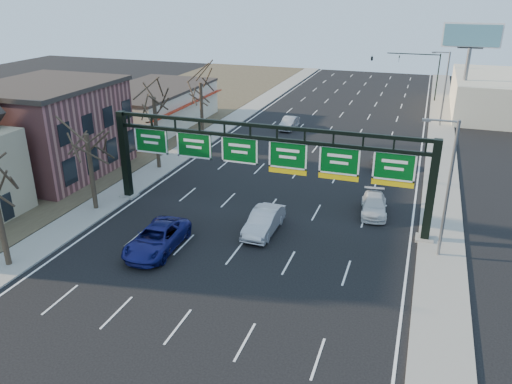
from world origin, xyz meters
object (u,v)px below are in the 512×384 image
at_px(car_silver_sedan, 264,221).
at_px(car_white_wagon, 374,205).
at_px(car_blue_suv, 157,239).
at_px(sign_gantry, 266,159).

xyz_separation_m(car_silver_sedan, car_white_wagon, (6.99, 5.75, -0.16)).
bearing_deg(car_silver_sedan, car_blue_suv, -139.96).
bearing_deg(car_silver_sedan, car_white_wagon, 40.59).
relative_size(car_blue_suv, car_silver_sedan, 1.18).
distance_m(car_silver_sedan, car_white_wagon, 9.05).
height_order(sign_gantry, car_silver_sedan, sign_gantry).
height_order(sign_gantry, car_white_wagon, sign_gantry).
height_order(car_blue_suv, car_white_wagon, car_blue_suv).
bearing_deg(sign_gantry, car_white_wagon, 23.24).
bearing_deg(car_white_wagon, sign_gantry, -163.52).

